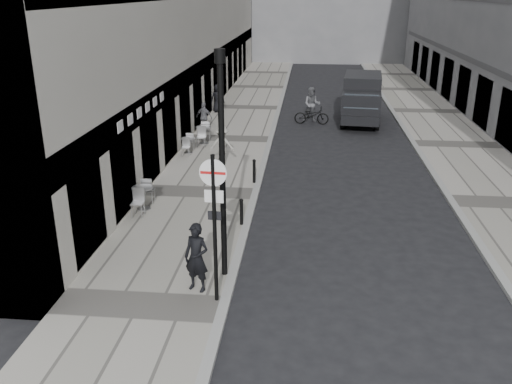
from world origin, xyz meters
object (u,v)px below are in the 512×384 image
Objects in this scene: walking_man at (197,258)px; sign_post at (214,210)px; lamppost at (222,157)px; panel_van at (362,96)px; cyclist at (312,110)px.

sign_post is (0.55, -0.42, 1.45)m from walking_man.
lamppost reaches higher than sign_post.
lamppost is 19.24m from panel_van.
sign_post reaches higher than cyclist.
panel_van is at bearing 74.81° from lamppost.
sign_post reaches higher than walking_man.
walking_man is 18.61m from cyclist.
lamppost is 17.88m from cyclist.
panel_van reaches higher than walking_man.
panel_van is 3.01m from cyclist.
lamppost is (0.00, 1.27, 0.87)m from sign_post.
walking_man is 0.48× the size of sign_post.
sign_post is 20.40m from panel_van.
panel_van is at bearing 92.74° from walking_man.
cyclist is (2.77, 18.41, -0.19)m from walking_man.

